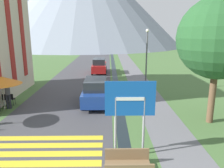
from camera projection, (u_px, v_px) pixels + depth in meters
name	position (u px, v px, depth m)	size (l,w,h in m)	color
ground_plane	(104.00, 76.00, 25.08)	(160.00, 160.00, 0.00)	#476B38
road	(90.00, 64.00, 34.76)	(6.40, 60.00, 0.01)	#424247
footpath	(128.00, 64.00, 34.85)	(2.20, 60.00, 0.01)	slate
drainage_channel	(113.00, 64.00, 34.81)	(0.60, 60.00, 0.00)	black
crosswalk_marking	(40.00, 150.00, 9.50)	(5.44, 2.54, 0.01)	yellow
road_sign	(130.00, 106.00, 8.66)	(2.00, 0.11, 3.15)	gray
footbridge	(128.00, 166.00, 7.94)	(1.70, 1.10, 0.65)	brown
parked_car_near	(96.00, 91.00, 15.41)	(1.84, 4.50, 1.82)	navy
parked_car_far	(99.00, 66.00, 26.81)	(1.78, 4.50, 1.82)	#A31919
cafe_chair_far_left	(11.00, 98.00, 15.10)	(0.40, 0.40, 0.85)	black
cafe_chair_far_right	(4.00, 99.00, 15.02)	(0.40, 0.40, 0.85)	black
cafe_umbrella_middle_orange	(2.00, 80.00, 13.99)	(2.47, 2.47, 2.21)	#B7B2A8
person_standing_terrace	(8.00, 93.00, 14.33)	(0.32, 0.32, 1.84)	#282833
streetlamp	(147.00, 56.00, 17.83)	(0.28, 0.28, 5.22)	#515156
tree_by_path	(219.00, 38.00, 11.34)	(4.32, 4.32, 6.84)	brown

